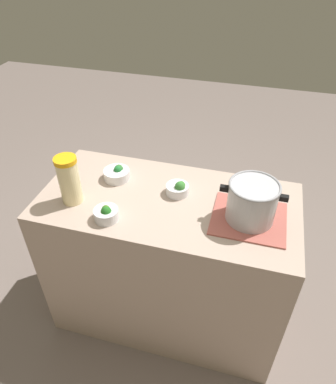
% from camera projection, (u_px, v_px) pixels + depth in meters
% --- Properties ---
extents(ground_plane, '(8.00, 8.00, 0.00)m').
position_uv_depth(ground_plane, '(168.00, 308.00, 2.31)').
color(ground_plane, slate).
extents(counter_slab, '(1.28, 0.63, 0.92)m').
position_uv_depth(counter_slab, '(168.00, 262.00, 2.03)').
color(counter_slab, tan).
rests_on(counter_slab, ground_plane).
extents(dish_cloth, '(0.34, 0.31, 0.01)m').
position_uv_depth(dish_cloth, '(249.00, 218.00, 1.63)').
color(dish_cloth, '#B0594E').
rests_on(dish_cloth, counter_slab).
extents(cooking_pot, '(0.29, 0.23, 0.19)m').
position_uv_depth(cooking_pot, '(252.00, 201.00, 1.57)').
color(cooking_pot, '#B7B7BC').
rests_on(cooking_pot, dish_cloth).
extents(lemonade_pitcher, '(0.11, 0.11, 0.25)m').
position_uv_depth(lemonade_pitcher, '(69.00, 180.00, 1.66)').
color(lemonade_pitcher, beige).
rests_on(lemonade_pitcher, counter_slab).
extents(broccoli_bowl_front, '(0.12, 0.12, 0.08)m').
position_uv_depth(broccoli_bowl_front, '(178.00, 189.00, 1.76)').
color(broccoli_bowl_front, silver).
rests_on(broccoli_bowl_front, counter_slab).
extents(broccoli_bowl_center, '(0.11, 0.11, 0.08)m').
position_uv_depth(broccoli_bowl_center, '(106.00, 214.00, 1.61)').
color(broccoli_bowl_center, silver).
rests_on(broccoli_bowl_center, counter_slab).
extents(broccoli_bowl_back, '(0.14, 0.14, 0.08)m').
position_uv_depth(broccoli_bowl_back, '(117.00, 174.00, 1.87)').
color(broccoli_bowl_back, silver).
rests_on(broccoli_bowl_back, counter_slab).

